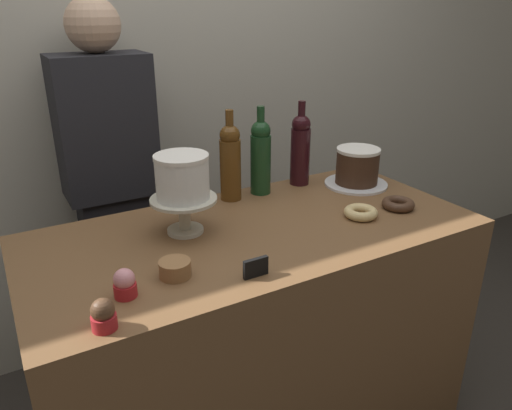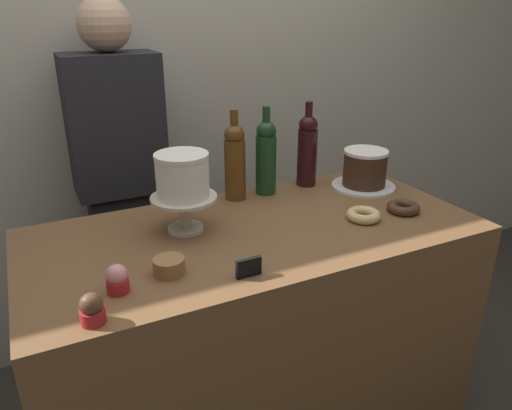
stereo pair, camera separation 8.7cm
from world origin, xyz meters
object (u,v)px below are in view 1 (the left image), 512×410
object	(u,v)px
cupcake_chocolate	(103,315)
barista_figure	(113,195)
chocolate_round_cake	(357,166)
cupcake_strawberry	(125,284)
white_layer_cake	(182,177)
donut_glazed	(361,212)
cookie_stack	(175,269)
cake_stand_pedestal	(184,209)
price_sign_chalkboard	(256,268)
donut_chocolate	(398,204)
wine_bottle_green	(261,156)
wine_bottle_dark_red	(300,148)
wine_bottle_amber	(230,161)

from	to	relation	value
cupcake_chocolate	barista_figure	xyz separation A→B (m)	(0.26, 0.98, -0.11)
chocolate_round_cake	cupcake_strawberry	distance (m)	1.06
white_layer_cake	donut_glazed	size ratio (longest dim) A/B	1.46
cookie_stack	cake_stand_pedestal	bearing A→B (deg)	62.27
cupcake_chocolate	price_sign_chalkboard	bearing A→B (deg)	3.99
white_layer_cake	cookie_stack	bearing A→B (deg)	-117.73
cookie_stack	cupcake_strawberry	bearing A→B (deg)	-168.00
donut_chocolate	barista_figure	world-z (taller)	barista_figure
donut_chocolate	barista_figure	size ratio (longest dim) A/B	0.07
white_layer_cake	donut_chocolate	world-z (taller)	white_layer_cake
donut_chocolate	price_sign_chalkboard	size ratio (longest dim) A/B	1.60
wine_bottle_green	donut_glazed	world-z (taller)	wine_bottle_green
wine_bottle_green	cupcake_chocolate	distance (m)	0.91
donut_glazed	donut_chocolate	size ratio (longest dim) A/B	1.00
cake_stand_pedestal	cupcake_strawberry	size ratio (longest dim) A/B	2.75
donut_glazed	donut_chocolate	xyz separation A→B (m)	(0.16, -0.01, 0.00)
wine_bottle_green	cookie_stack	xyz separation A→B (m)	(-0.50, -0.42, -0.12)
cookie_stack	donut_glazed	bearing A→B (deg)	4.56
cookie_stack	barista_figure	xyz separation A→B (m)	(0.05, 0.85, -0.09)
wine_bottle_green	cupcake_strawberry	world-z (taller)	wine_bottle_green
cake_stand_pedestal	wine_bottle_dark_red	size ratio (longest dim) A/B	0.63
cupcake_strawberry	donut_chocolate	size ratio (longest dim) A/B	0.66
cake_stand_pedestal	donut_glazed	bearing A→B (deg)	-18.25
donut_chocolate	wine_bottle_amber	bearing A→B (deg)	141.47
wine_bottle_dark_red	cupcake_chocolate	xyz separation A→B (m)	(-0.90, -0.56, -0.11)
white_layer_cake	wine_bottle_green	size ratio (longest dim) A/B	0.50
cupcake_strawberry	cookie_stack	xyz separation A→B (m)	(0.14, 0.03, -0.01)
chocolate_round_cake	wine_bottle_green	world-z (taller)	wine_bottle_green
wine_bottle_amber	cupcake_strawberry	world-z (taller)	wine_bottle_amber
white_layer_cake	chocolate_round_cake	bearing A→B (deg)	4.98
wine_bottle_dark_red	wine_bottle_amber	xyz separation A→B (m)	(-0.31, -0.01, 0.00)
donut_chocolate	cupcake_strawberry	bearing A→B (deg)	-175.54
price_sign_chalkboard	barista_figure	bearing A→B (deg)	97.85
chocolate_round_cake	cookie_stack	xyz separation A→B (m)	(-0.87, -0.30, -0.06)
cupcake_chocolate	barista_figure	bearing A→B (deg)	74.90
cupcake_strawberry	wine_bottle_green	bearing A→B (deg)	34.90
wine_bottle_dark_red	cake_stand_pedestal	bearing A→B (deg)	-161.18
white_layer_cake	price_sign_chalkboard	xyz separation A→B (m)	(0.06, -0.34, -0.16)
wine_bottle_green	cupcake_chocolate	world-z (taller)	wine_bottle_green
cupcake_chocolate	donut_glazed	world-z (taller)	cupcake_chocolate
barista_figure	wine_bottle_green	bearing A→B (deg)	-43.85
wine_bottle_amber	price_sign_chalkboard	size ratio (longest dim) A/B	4.65
barista_figure	donut_chocolate	bearing A→B (deg)	-45.49
cake_stand_pedestal	price_sign_chalkboard	world-z (taller)	cake_stand_pedestal
white_layer_cake	barista_figure	world-z (taller)	barista_figure
wine_bottle_green	cupcake_strawberry	bearing A→B (deg)	-145.10
cupcake_chocolate	chocolate_round_cake	bearing A→B (deg)	21.85
wine_bottle_dark_red	price_sign_chalkboard	world-z (taller)	wine_bottle_dark_red
white_layer_cake	barista_figure	bearing A→B (deg)	96.88
cookie_stack	price_sign_chalkboard	distance (m)	0.21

